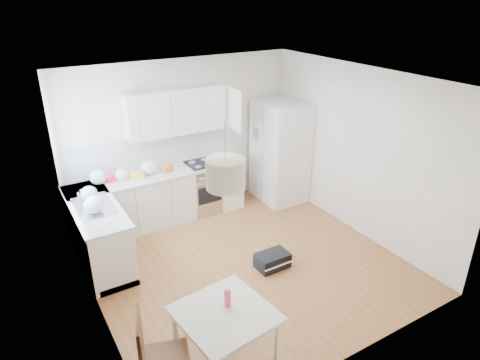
# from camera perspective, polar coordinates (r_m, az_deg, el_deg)

# --- Properties ---
(floor) EXTENTS (4.20, 4.20, 0.00)m
(floor) POSITION_cam_1_polar(r_m,az_deg,el_deg) (6.47, 0.67, -10.98)
(floor) COLOR brown
(floor) RESTS_ON ground
(ceiling) EXTENTS (4.20, 4.20, 0.00)m
(ceiling) POSITION_cam_1_polar(r_m,az_deg,el_deg) (5.38, 0.81, 13.18)
(ceiling) COLOR white
(ceiling) RESTS_ON wall_back
(wall_back) EXTENTS (4.20, 0.00, 4.20)m
(wall_back) POSITION_cam_1_polar(r_m,az_deg,el_deg) (7.54, -7.68, 5.63)
(wall_back) COLOR beige
(wall_back) RESTS_ON floor
(wall_left) EXTENTS (0.00, 4.20, 4.20)m
(wall_left) POSITION_cam_1_polar(r_m,az_deg,el_deg) (5.13, -19.74, -5.00)
(wall_left) COLOR beige
(wall_left) RESTS_ON floor
(wall_right) EXTENTS (0.00, 4.20, 4.20)m
(wall_right) POSITION_cam_1_polar(r_m,az_deg,el_deg) (7.05, 15.48, 3.59)
(wall_right) COLOR beige
(wall_right) RESTS_ON floor
(window_glassblock) EXTENTS (0.02, 1.00, 1.00)m
(window_glassblock) POSITION_cam_1_polar(r_m,az_deg,el_deg) (6.02, -22.57, 3.10)
(window_glassblock) COLOR #BFE0F9
(window_glassblock) RESTS_ON wall_left
(cabinets_back) EXTENTS (3.00, 0.60, 0.88)m
(cabinets_back) POSITION_cam_1_polar(r_m,az_deg,el_deg) (7.43, -10.59, -2.49)
(cabinets_back) COLOR silver
(cabinets_back) RESTS_ON floor
(cabinets_left) EXTENTS (0.60, 1.80, 0.88)m
(cabinets_left) POSITION_cam_1_polar(r_m,az_deg,el_deg) (6.65, -18.41, -6.81)
(cabinets_left) COLOR silver
(cabinets_left) RESTS_ON floor
(counter_back) EXTENTS (3.02, 0.64, 0.04)m
(counter_back) POSITION_cam_1_polar(r_m,az_deg,el_deg) (7.24, -10.87, 0.77)
(counter_back) COLOR silver
(counter_back) RESTS_ON cabinets_back
(counter_left) EXTENTS (0.64, 1.82, 0.04)m
(counter_left) POSITION_cam_1_polar(r_m,az_deg,el_deg) (6.44, -18.95, -3.29)
(counter_left) COLOR silver
(counter_left) RESTS_ON cabinets_left
(backsplash_back) EXTENTS (3.00, 0.01, 0.58)m
(backsplash_back) POSITION_cam_1_polar(r_m,az_deg,el_deg) (7.38, -11.87, 3.75)
(backsplash_back) COLOR white
(backsplash_back) RESTS_ON wall_back
(backsplash_left) EXTENTS (0.01, 1.80, 0.58)m
(backsplash_left) POSITION_cam_1_polar(r_m,az_deg,el_deg) (6.27, -21.92, -1.37)
(backsplash_left) COLOR white
(backsplash_left) RESTS_ON wall_left
(upper_cabinets) EXTENTS (1.70, 0.32, 0.75)m
(upper_cabinets) POSITION_cam_1_polar(r_m,az_deg,el_deg) (7.19, -8.50, 9.04)
(upper_cabinets) COLOR silver
(upper_cabinets) RESTS_ON wall_back
(range_oven) EXTENTS (0.50, 0.61, 0.88)m
(range_oven) POSITION_cam_1_polar(r_m,az_deg,el_deg) (7.70, -5.05, -1.14)
(range_oven) COLOR #B3B5B8
(range_oven) RESTS_ON floor
(sink) EXTENTS (0.50, 0.80, 0.16)m
(sink) POSITION_cam_1_polar(r_m,az_deg,el_deg) (6.39, -18.86, -3.35)
(sink) COLOR #B3B5B8
(sink) RESTS_ON counter_left
(refrigerator) EXTENTS (0.89, 0.94, 1.87)m
(refrigerator) POSITION_cam_1_polar(r_m,az_deg,el_deg) (8.02, 5.47, 3.74)
(refrigerator) COLOR white
(refrigerator) RESTS_ON floor
(dining_table) EXTENTS (1.01, 1.01, 0.72)m
(dining_table) POSITION_cam_1_polar(r_m,az_deg,el_deg) (4.61, -2.02, -17.95)
(dining_table) COLOR beige
(dining_table) RESTS_ON floor
(dining_chair) EXTENTS (0.55, 0.55, 1.04)m
(dining_chair) POSITION_cam_1_polar(r_m,az_deg,el_deg) (4.47, -9.80, -22.29)
(dining_chair) COLOR #472C15
(dining_chair) RESTS_ON floor
(drink_bottle) EXTENTS (0.09, 0.09, 0.24)m
(drink_bottle) POSITION_cam_1_polar(r_m,az_deg,el_deg) (4.56, -1.68, -15.24)
(drink_bottle) COLOR #E23E5F
(drink_bottle) RESTS_ON dining_table
(gym_bag) EXTENTS (0.48, 0.31, 0.22)m
(gym_bag) POSITION_cam_1_polar(r_m,az_deg,el_deg) (6.35, 4.34, -10.63)
(gym_bag) COLOR black
(gym_bag) RESTS_ON floor
(pendant_lamp) EXTENTS (0.40, 0.40, 0.29)m
(pendant_lamp) POSITION_cam_1_polar(r_m,az_deg,el_deg) (3.92, -1.96, 0.83)
(pendant_lamp) COLOR beige
(pendant_lamp) RESTS_ON ceiling
(grocery_bag_a) EXTENTS (0.27, 0.23, 0.24)m
(grocery_bag_a) POSITION_cam_1_polar(r_m,az_deg,el_deg) (7.01, -18.39, 0.37)
(grocery_bag_a) COLOR white
(grocery_bag_a) RESTS_ON counter_back
(grocery_bag_b) EXTENTS (0.22, 0.18, 0.20)m
(grocery_bag_b) POSITION_cam_1_polar(r_m,az_deg,el_deg) (7.05, -15.48, 0.70)
(grocery_bag_b) COLOR white
(grocery_bag_b) RESTS_ON counter_back
(grocery_bag_c) EXTENTS (0.27, 0.23, 0.24)m
(grocery_bag_c) POSITION_cam_1_polar(r_m,az_deg,el_deg) (7.17, -12.04, 1.66)
(grocery_bag_c) COLOR white
(grocery_bag_c) RESTS_ON counter_back
(grocery_bag_d) EXTENTS (0.24, 0.20, 0.21)m
(grocery_bag_d) POSITION_cam_1_polar(r_m,az_deg,el_deg) (6.54, -19.51, -1.68)
(grocery_bag_d) COLOR white
(grocery_bag_d) RESTS_ON counter_back
(grocery_bag_e) EXTENTS (0.27, 0.23, 0.25)m
(grocery_bag_e) POSITION_cam_1_polar(r_m,az_deg,el_deg) (6.14, -18.92, -3.15)
(grocery_bag_e) COLOR white
(grocery_bag_e) RESTS_ON counter_left
(snack_orange) EXTENTS (0.18, 0.14, 0.11)m
(snack_orange) POSITION_cam_1_polar(r_m,az_deg,el_deg) (7.25, -9.66, 1.53)
(snack_orange) COLOR #DF4E13
(snack_orange) RESTS_ON counter_back
(snack_yellow) EXTENTS (0.17, 0.11, 0.11)m
(snack_yellow) POSITION_cam_1_polar(r_m,az_deg,el_deg) (7.06, -13.52, 0.56)
(snack_yellow) COLOR yellow
(snack_yellow) RESTS_ON counter_back
(snack_red) EXTENTS (0.20, 0.18, 0.11)m
(snack_red) POSITION_cam_1_polar(r_m,az_deg,el_deg) (7.09, -16.84, 0.28)
(snack_red) COLOR red
(snack_red) RESTS_ON counter_back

